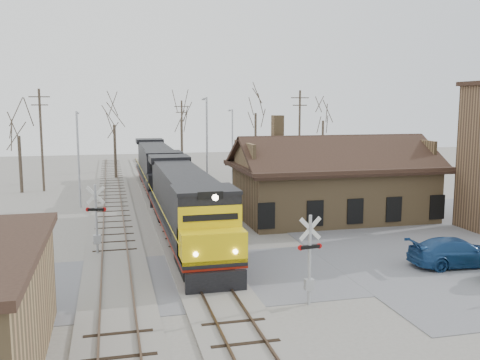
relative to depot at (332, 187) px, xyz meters
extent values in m
plane|color=gray|center=(-11.99, -12.00, -2.41)|extent=(140.00, 140.00, 0.00)
cube|color=slate|center=(-11.99, -12.00, -2.39)|extent=(60.00, 9.00, 0.03)
cube|color=slate|center=(6.01, -8.00, -2.39)|extent=(22.00, 26.00, 0.03)
cube|color=gray|center=(-11.99, 3.00, -2.35)|extent=(3.40, 90.00, 0.12)
cube|color=#473323|center=(-12.71, 3.00, -2.24)|extent=(0.08, 90.00, 0.14)
cube|color=#473323|center=(-11.27, 3.00, -2.24)|extent=(0.08, 90.00, 0.14)
cube|color=gray|center=(-16.49, 3.00, -2.35)|extent=(3.40, 90.00, 0.12)
cube|color=#473323|center=(-17.21, 3.00, -2.24)|extent=(0.08, 90.00, 0.14)
cube|color=#473323|center=(-15.77, 3.00, -2.24)|extent=(0.08, 90.00, 0.14)
cube|color=olive|center=(0.01, 0.00, -0.41)|extent=(14.00, 8.00, 4.00)
cube|color=black|center=(0.01, 0.00, 1.69)|extent=(15.20, 9.20, 0.30)
cube|color=black|center=(0.01, -2.30, 2.69)|extent=(15.00, 4.71, 2.66)
cube|color=black|center=(0.01, 2.30, 2.69)|extent=(15.00, 4.71, 2.66)
cube|color=olive|center=(-3.99, 1.50, 4.39)|extent=(0.80, 0.80, 2.20)
cube|color=black|center=(-11.99, -10.70, -1.84)|extent=(2.59, 4.14, 1.03)
cube|color=black|center=(-11.99, 2.74, -1.84)|extent=(2.59, 4.14, 1.03)
cube|color=black|center=(-11.99, -3.98, -1.01)|extent=(3.10, 20.69, 0.36)
cube|color=maroon|center=(-11.99, -3.98, -1.24)|extent=(3.12, 20.69, 0.12)
cube|color=black|center=(-11.99, -2.69, 0.59)|extent=(2.69, 15.00, 2.90)
cube|color=black|center=(-11.99, -11.63, 0.59)|extent=(3.10, 2.90, 2.90)
cube|color=yellow|center=(-11.99, -13.39, -0.29)|extent=(3.10, 1.86, 1.45)
cube|color=black|center=(-11.99, -14.42, -1.84)|extent=(2.90, 0.25, 1.03)
cylinder|color=#FFF2CC|center=(-11.99, -14.34, 2.14)|extent=(0.29, 0.10, 0.29)
cube|color=black|center=(-11.99, 10.49, -1.84)|extent=(2.59, 4.14, 1.03)
cube|color=black|center=(-11.99, 23.93, -1.84)|extent=(2.59, 4.14, 1.03)
cube|color=black|center=(-11.99, 17.21, -1.01)|extent=(3.10, 20.69, 0.36)
cube|color=maroon|center=(-11.99, 17.21, -1.24)|extent=(3.12, 20.69, 0.12)
cube|color=black|center=(-11.99, 18.50, 0.59)|extent=(2.69, 15.00, 2.90)
cube|color=black|center=(-11.99, 9.55, 0.59)|extent=(3.10, 2.90, 2.90)
cube|color=black|center=(-11.99, 7.80, -0.29)|extent=(3.10, 1.86, 1.45)
cube|color=black|center=(-11.99, 6.76, -1.84)|extent=(2.90, 0.25, 1.03)
cylinder|color=#A5A8AD|center=(-8.26, -16.63, -0.40)|extent=(0.14, 0.14, 4.02)
cube|color=silver|center=(-8.26, -16.63, 1.01)|extent=(1.05, 0.15, 1.05)
cube|color=silver|center=(-8.26, -16.63, 1.01)|extent=(1.05, 0.15, 1.05)
cube|color=black|center=(-8.26, -16.63, 0.21)|extent=(0.92, 0.24, 0.15)
cylinder|color=#B20C0C|center=(-8.71, -16.68, 0.21)|extent=(0.25, 0.10, 0.24)
cylinder|color=#B20C0C|center=(-7.81, -16.59, 0.21)|extent=(0.25, 0.10, 0.24)
cube|color=#A5A8AD|center=(-8.26, -16.63, -1.50)|extent=(0.40, 0.30, 0.50)
cylinder|color=#A5A8AD|center=(-17.47, -6.40, -0.32)|extent=(0.15, 0.15, 4.18)
cube|color=silver|center=(-17.47, -6.40, 1.15)|extent=(1.08, 0.27, 1.09)
cube|color=silver|center=(-17.47, -6.40, 1.15)|extent=(1.08, 0.27, 1.09)
cube|color=black|center=(-17.47, -6.40, 0.31)|extent=(0.95, 0.35, 0.16)
cylinder|color=#B20C0C|center=(-17.01, -6.50, 0.31)|extent=(0.26, 0.13, 0.25)
cylinder|color=#B20C0C|center=(-17.93, -6.30, 0.31)|extent=(0.26, 0.13, 0.25)
cube|color=#A5A8AD|center=(-17.47, -6.40, -1.47)|extent=(0.42, 0.31, 0.52)
imported|color=navy|center=(1.59, -13.24, -1.64)|extent=(5.41, 2.40, 1.54)
cylinder|color=#A5A8AD|center=(-19.18, 8.94, 1.67)|extent=(0.18, 0.18, 8.16)
cylinder|color=#A5A8AD|center=(-19.18, 9.84, 5.65)|extent=(0.12, 1.80, 0.12)
cube|color=#A5A8AD|center=(-19.18, 10.64, 5.55)|extent=(0.25, 0.50, 0.12)
cylinder|color=#A5A8AD|center=(-8.02, 9.75, 2.27)|extent=(0.18, 0.18, 9.36)
cylinder|color=#A5A8AD|center=(-8.02, 10.65, 6.85)|extent=(0.12, 1.80, 0.12)
cube|color=#A5A8AD|center=(-8.02, 11.45, 6.75)|extent=(0.25, 0.50, 0.12)
cylinder|color=#A5A8AD|center=(-2.70, 22.61, 1.67)|extent=(0.18, 0.18, 8.15)
cylinder|color=#A5A8AD|center=(-2.70, 23.51, 5.64)|extent=(0.12, 1.80, 0.12)
cube|color=#A5A8AD|center=(-2.70, 24.31, 5.54)|extent=(0.25, 0.50, 0.12)
cylinder|color=#382D23|center=(-23.19, 18.75, 2.72)|extent=(0.24, 0.24, 10.26)
cube|color=#382D23|center=(-23.19, 18.75, 7.05)|extent=(2.00, 0.10, 0.10)
cube|color=#382D23|center=(-23.19, 18.75, 6.25)|extent=(1.60, 0.10, 0.10)
cylinder|color=#382D23|center=(-6.92, 35.03, 2.20)|extent=(0.24, 0.24, 9.21)
cube|color=#382D23|center=(-6.92, 35.03, 6.00)|extent=(2.00, 0.10, 0.10)
cube|color=#382D23|center=(-6.92, 35.03, 5.20)|extent=(1.60, 0.10, 0.10)
cylinder|color=#382D23|center=(3.51, 17.12, 2.70)|extent=(0.24, 0.24, 10.21)
cube|color=#382D23|center=(3.51, 17.12, 7.00)|extent=(2.00, 0.10, 0.10)
cube|color=#382D23|center=(3.51, 17.12, 6.20)|extent=(1.60, 0.10, 0.10)
cylinder|color=#382D23|center=(-25.23, 18.34, 0.42)|extent=(0.32, 0.32, 5.64)
cylinder|color=#382D23|center=(-15.98, 26.57, 0.76)|extent=(0.32, 0.32, 6.33)
cylinder|color=#382D23|center=(-6.91, 35.52, 0.87)|extent=(0.32, 0.32, 6.54)
cylinder|color=#382D23|center=(2.06, 29.80, 1.38)|extent=(0.32, 0.32, 7.57)
cylinder|color=#382D23|center=(10.50, 27.40, 0.89)|extent=(0.32, 0.32, 6.60)
camera|label=1|loc=(-16.57, -37.83, 6.37)|focal=40.00mm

